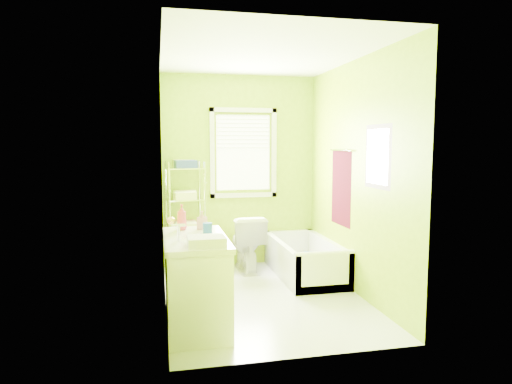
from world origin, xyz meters
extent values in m
plane|color=silver|center=(0.00, 0.00, 0.00)|extent=(2.90, 2.90, 0.00)
cube|color=#86AC08|center=(0.00, 1.45, 1.30)|extent=(2.10, 0.04, 2.60)
cube|color=#86AC08|center=(0.00, -1.45, 1.30)|extent=(2.10, 0.04, 2.60)
cube|color=#86AC08|center=(-1.05, 0.00, 1.30)|extent=(0.04, 2.90, 2.60)
cube|color=#86AC08|center=(1.05, 0.00, 1.30)|extent=(0.04, 2.90, 2.60)
cube|color=white|center=(0.00, 0.00, 2.60)|extent=(2.10, 2.90, 0.04)
cube|color=white|center=(0.05, 1.44, 1.55)|extent=(0.74, 0.01, 1.01)
cube|color=white|center=(0.05, 1.42, 0.97)|extent=(0.92, 0.05, 0.06)
cube|color=white|center=(0.05, 1.42, 2.13)|extent=(0.92, 0.05, 0.06)
cube|color=white|center=(-0.38, 1.42, 1.55)|extent=(0.06, 0.05, 1.22)
cube|color=white|center=(0.48, 1.42, 1.55)|extent=(0.06, 0.05, 1.22)
cube|color=white|center=(0.05, 1.42, 1.84)|extent=(0.72, 0.02, 0.50)
cube|color=white|center=(-1.04, -1.00, 1.00)|extent=(0.02, 0.80, 2.00)
sphere|color=gold|center=(-1.00, -0.67, 1.00)|extent=(0.07, 0.07, 0.07)
cube|color=#430714|center=(1.04, 0.35, 1.15)|extent=(0.02, 0.58, 0.90)
cylinder|color=silver|center=(1.02, 0.35, 1.60)|extent=(0.02, 0.62, 0.02)
cube|color=#CC5972|center=(1.04, -0.55, 1.55)|extent=(0.02, 0.54, 0.64)
cube|color=white|center=(1.03, -0.55, 1.55)|extent=(0.01, 0.44, 0.54)
cube|color=white|center=(0.70, 0.70, 0.05)|extent=(0.70, 1.49, 0.10)
cube|color=white|center=(0.39, 0.70, 0.22)|extent=(0.07, 1.49, 0.45)
cube|color=white|center=(1.02, 0.70, 0.22)|extent=(0.07, 1.49, 0.45)
cube|color=white|center=(0.70, -0.01, 0.22)|extent=(0.70, 0.07, 0.45)
cube|color=white|center=(0.70, 1.41, 0.22)|extent=(0.70, 0.07, 0.45)
cylinder|color=white|center=(0.70, -0.01, 0.45)|extent=(0.70, 0.07, 0.07)
cylinder|color=blue|center=(0.70, 0.33, 0.13)|extent=(0.35, 0.35, 0.06)
cylinder|color=yellow|center=(0.70, 0.33, 0.19)|extent=(0.33, 0.33, 0.05)
cube|color=blue|center=(0.74, 0.46, 0.24)|extent=(0.25, 0.12, 0.23)
imported|color=white|center=(0.03, 1.10, 0.37)|extent=(0.42, 0.74, 0.75)
cube|color=white|center=(-0.78, -0.61, 0.39)|extent=(0.54, 1.07, 0.78)
cube|color=silver|center=(-0.78, -0.61, 0.81)|extent=(0.57, 1.10, 0.05)
ellipsoid|color=white|center=(-0.76, -0.75, 0.80)|extent=(0.37, 0.48, 0.13)
cylinder|color=silver|center=(-0.94, -0.75, 0.90)|extent=(0.03, 0.03, 0.16)
cylinder|color=silver|center=(-0.94, -0.75, 0.97)|extent=(0.12, 0.02, 0.02)
imported|color=#DB4069|center=(-0.88, -0.23, 0.96)|extent=(0.12, 0.12, 0.25)
imported|color=#C07C93|center=(-0.68, -0.24, 0.92)|extent=(0.11, 0.11, 0.18)
cylinder|color=blue|center=(-0.65, -0.46, 0.88)|extent=(0.09, 0.09, 0.10)
cube|color=silver|center=(-0.72, -0.99, 0.87)|extent=(0.31, 0.25, 0.08)
cylinder|color=silver|center=(-0.96, 1.09, 0.72)|extent=(0.02, 0.02, 1.45)
cylinder|color=silver|center=(-1.01, 1.36, 0.72)|extent=(0.02, 0.02, 1.45)
cylinder|color=silver|center=(-0.51, 1.16, 0.72)|extent=(0.02, 0.02, 1.45)
cylinder|color=silver|center=(-0.55, 1.43, 0.72)|extent=(0.02, 0.02, 1.45)
cube|color=silver|center=(-0.76, 1.26, 0.14)|extent=(0.52, 0.37, 0.02)
cube|color=silver|center=(-0.76, 1.26, 0.54)|extent=(0.52, 0.37, 0.02)
cube|color=silver|center=(-0.76, 1.26, 0.95)|extent=(0.52, 0.37, 0.02)
cube|color=silver|center=(-0.76, 1.26, 1.36)|extent=(0.52, 0.37, 0.02)
cube|color=#2C43A0|center=(-0.75, 1.17, 1.42)|extent=(0.30, 0.22, 0.10)
cube|color=silver|center=(-0.76, 1.37, 1.42)|extent=(0.30, 0.22, 0.10)
cube|color=#E6E98E|center=(-0.77, 1.16, 1.01)|extent=(0.30, 0.22, 0.10)
cube|color=#E6E98E|center=(-0.76, 1.37, 1.01)|extent=(0.30, 0.22, 0.10)
cube|color=#E6E98E|center=(-0.76, 1.18, 0.60)|extent=(0.30, 0.22, 0.10)
cube|color=pink|center=(-0.76, 1.38, 0.60)|extent=(0.30, 0.22, 0.10)
cube|color=pink|center=(-0.52, 1.29, 0.28)|extent=(0.06, 0.25, 0.45)
camera|label=1|loc=(-1.10, -4.73, 1.68)|focal=32.00mm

